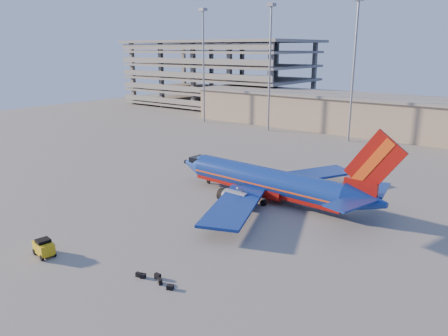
# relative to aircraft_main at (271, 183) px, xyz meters

# --- Properties ---
(ground) EXTENTS (220.00, 220.00, 0.00)m
(ground) POSITION_rel_aircraft_main_xyz_m (-1.66, -4.15, -2.34)
(ground) COLOR slate
(ground) RESTS_ON ground
(terminal_building) EXTENTS (122.00, 16.00, 8.50)m
(terminal_building) POSITION_rel_aircraft_main_xyz_m (8.34, 53.85, 1.98)
(terminal_building) COLOR gray
(terminal_building) RESTS_ON ground
(parking_garage) EXTENTS (62.00, 32.00, 21.40)m
(parking_garage) POSITION_rel_aircraft_main_xyz_m (-63.66, 69.90, 9.39)
(parking_garage) COLOR slate
(parking_garage) RESTS_ON ground
(light_mast_row) EXTENTS (101.60, 1.60, 28.65)m
(light_mast_row) POSITION_rel_aircraft_main_xyz_m (3.34, 41.85, 15.22)
(light_mast_row) COLOR gray
(light_mast_row) RESTS_ON ground
(aircraft_main) EXTENTS (32.33, 31.07, 10.94)m
(aircraft_main) POSITION_rel_aircraft_main_xyz_m (0.00, 0.00, 0.00)
(aircraft_main) COLOR navy
(aircraft_main) RESTS_ON ground
(baggage_tug) EXTENTS (2.51, 1.75, 1.67)m
(baggage_tug) POSITION_rel_aircraft_main_xyz_m (-8.63, -26.64, -1.47)
(baggage_tug) COLOR gold
(baggage_tug) RESTS_ON ground
(luggage_pile) EXTENTS (4.19, 1.14, 0.47)m
(luggage_pile) POSITION_rel_aircraft_main_xyz_m (3.21, -23.56, -2.13)
(luggage_pile) COLOR black
(luggage_pile) RESTS_ON ground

